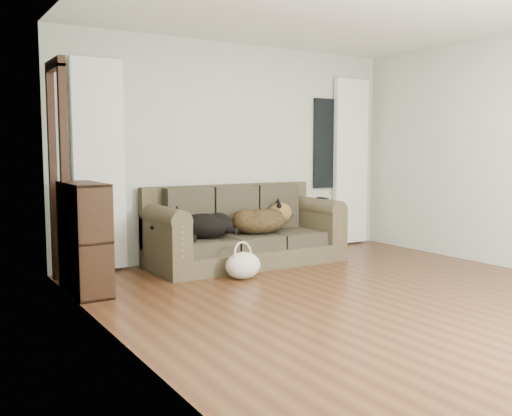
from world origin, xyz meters
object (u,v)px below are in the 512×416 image
tote_bag (243,263)px  bookshelf (84,239)px  dog_black_lab (200,226)px  dog_shepherd (261,221)px  sofa (246,225)px

tote_bag → bookshelf: (-1.52, 0.28, 0.34)m
dog_black_lab → dog_shepherd: dog_shepherd is taller
tote_bag → bookshelf: bearing=169.5°
dog_shepherd → tote_bag: (-0.61, -0.63, -0.33)m
sofa → tote_bag: 0.84m
dog_black_lab → tote_bag: (0.17, -0.65, -0.32)m
sofa → bookshelf: (-1.95, -0.38, 0.05)m
dog_shepherd → bookshelf: size_ratio=0.69×
dog_shepherd → bookshelf: 2.16m
sofa → dog_shepherd: size_ratio=3.16×
dog_black_lab → dog_shepherd: bearing=29.4°
dog_black_lab → dog_shepherd: (0.78, -0.01, 0.01)m
sofa → tote_bag: bearing=-122.8°
bookshelf → tote_bag: bearing=-12.8°
dog_black_lab → bookshelf: (-1.35, -0.36, 0.02)m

